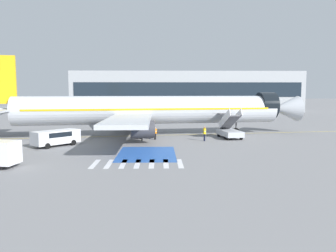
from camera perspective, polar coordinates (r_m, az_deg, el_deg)
ground_plane at (r=46.30m, az=-3.08°, el=-1.62°), size 600.00×600.00×0.00m
apron_leadline_yellow at (r=46.07m, az=-3.06°, el=-1.65°), size 79.36×12.13×0.01m
apron_stand_patch_blue at (r=32.35m, az=-3.73°, el=-4.84°), size 5.61×8.27×0.01m
apron_walkway_bar_0 at (r=28.40m, az=-12.64°, el=-6.46°), size 0.44×3.60×0.01m
apron_walkway_bar_1 at (r=28.19m, az=-10.23°, el=-6.51°), size 0.44×3.60×0.01m
apron_walkway_bar_2 at (r=28.04m, az=-7.79°, el=-6.54°), size 0.44×3.60×0.01m
apron_walkway_bar_3 at (r=27.93m, az=-5.33°, el=-6.55°), size 0.44×3.60×0.01m
apron_walkway_bar_4 at (r=27.88m, az=-2.85°, el=-6.56°), size 0.44×3.60×0.01m
apron_walkway_bar_5 at (r=27.87m, az=-0.37°, el=-6.55°), size 0.44×3.60×0.01m
apron_walkway_bar_6 at (r=27.92m, az=2.11°, el=-6.54°), size 0.44×3.60×0.01m
airliner at (r=45.67m, az=-3.88°, el=2.77°), size 46.39×34.94×10.73m
boarding_stairs_forward at (r=43.98m, az=10.66°, el=-0.81°), size 2.89×5.46×4.01m
fuel_tanker at (r=73.05m, az=-7.20°, el=2.36°), size 9.62×2.71×3.30m
service_van_1 at (r=38.72m, az=-18.91°, el=-1.75°), size 4.89×5.14×1.79m
ground_crew_0 at (r=42.71m, az=-3.19°, el=-0.86°), size 0.31×0.47×1.77m
ground_crew_1 at (r=41.92m, az=-2.26°, el=-1.14°), size 0.47×0.47×1.59m
ground_crew_2 at (r=41.08m, az=-4.57°, el=-1.11°), size 0.24×0.44×1.80m
ground_crew_3 at (r=40.84m, az=6.38°, el=-1.15°), size 0.34×0.48×1.82m
terminal_building at (r=106.11m, az=3.28°, el=5.97°), size 72.28×12.10×12.64m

